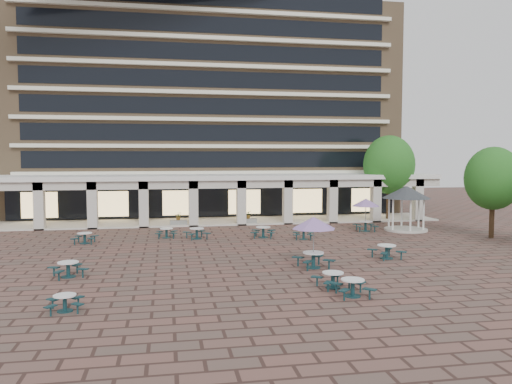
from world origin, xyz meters
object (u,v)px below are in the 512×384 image
picnic_table_2 (333,278)px  planter_left (179,220)px  picnic_table_0 (68,268)px  planter_right (248,219)px  picnic_table_1 (65,301)px  gazebo (406,197)px

picnic_table_2 → planter_left: planter_left is taller
picnic_table_0 → planter_right: bearing=33.1°
picnic_table_0 → picnic_table_1: size_ratio=1.31×
picnic_table_0 → planter_right: (12.14, 18.05, 0.03)m
planter_left → planter_right: bearing=0.0°
planter_left → planter_right: size_ratio=1.00×
picnic_table_0 → planter_left: bearing=48.9°
picnic_table_0 → gazebo: 27.09m
picnic_table_1 → planter_left: planter_left is taller
picnic_table_1 → gazebo: 29.36m
picnic_table_2 → planter_right: size_ratio=1.23×
picnic_table_1 → planter_right: planter_right is taller
planter_left → planter_right: 6.23m
planter_right → picnic_table_1: bearing=-115.1°
planter_left → planter_right: planter_right is taller
planter_right → picnic_table_0: bearing=-123.9°
picnic_table_2 → planter_left: size_ratio=1.23×
gazebo → planter_left: (-18.33, 6.18, -2.27)m
gazebo → picnic_table_2: bearing=-126.1°
picnic_table_0 → gazebo: (24.24, 11.87, 2.28)m
picnic_table_2 → planter_right: 22.40m
planter_left → picnic_table_2: bearing=-73.8°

